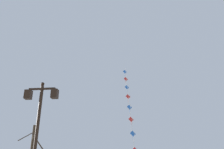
{
  "coord_description": "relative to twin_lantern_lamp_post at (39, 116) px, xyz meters",
  "views": [
    {
      "loc": [
        0.66,
        -0.78,
        1.45
      ],
      "look_at": [
        -0.61,
        12.18,
        6.68
      ],
      "focal_mm": 36.84,
      "sensor_mm": 36.0,
      "label": 1
    }
  ],
  "objects": [
    {
      "name": "twin_lantern_lamp_post",
      "position": [
        0.0,
        0.0,
        0.0
      ],
      "size": [
        1.48,
        0.28,
        4.96
      ],
      "color": "black",
      "rests_on": "ground_plane"
    },
    {
      "name": "kite_train",
      "position": [
        3.61,
        11.49,
        3.11
      ],
      "size": [
        1.37,
        9.49,
        12.12
      ],
      "color": "brown",
      "rests_on": "ground_plane"
    }
  ]
}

